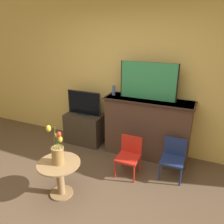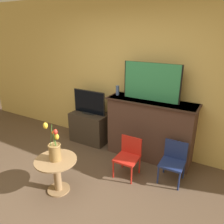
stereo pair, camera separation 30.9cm
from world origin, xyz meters
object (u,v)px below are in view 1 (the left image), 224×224
at_px(chair_red, 129,154).
at_px(vase_tulips, 58,152).
at_px(painting, 148,81).
at_px(chair_blue, 173,156).
at_px(tv_monitor, 84,103).

relative_size(chair_red, vase_tulips, 1.08).
distance_m(painting, chair_blue, 1.24).
distance_m(painting, tv_monitor, 1.33).
xyz_separation_m(tv_monitor, chair_blue, (1.78, -0.40, -0.47)).
height_order(painting, chair_red, painting).
relative_size(painting, chair_red, 1.58).
bearing_deg(chair_blue, tv_monitor, 167.21).
height_order(tv_monitor, chair_blue, tv_monitor).
xyz_separation_m(painting, chair_blue, (0.57, -0.43, -1.01)).
xyz_separation_m(painting, vase_tulips, (-0.75, -1.47, -0.69)).
bearing_deg(tv_monitor, painting, 1.21).
bearing_deg(vase_tulips, chair_blue, 38.29).
distance_m(painting, vase_tulips, 1.79).
bearing_deg(vase_tulips, chair_red, 50.63).
relative_size(tv_monitor, chair_red, 1.14).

